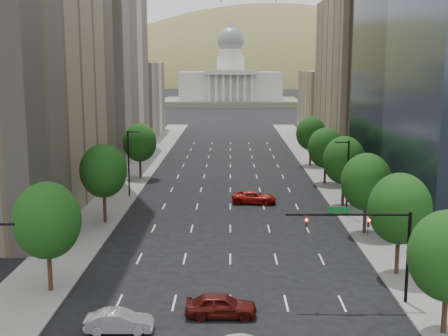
{
  "coord_description": "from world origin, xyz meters",
  "views": [
    {
      "loc": [
        0.0,
        -10.91,
        17.45
      ],
      "look_at": [
        -0.6,
        42.48,
        8.0
      ],
      "focal_mm": 46.73,
      "sensor_mm": 36.0,
      "label": 1
    }
  ],
  "objects_px": {
    "capitol": "(231,85)",
    "car_maroon": "(221,305)",
    "car_silver": "(119,321)",
    "traffic_signal": "(375,236)",
    "car_red_far": "(254,197)"
  },
  "relations": [
    {
      "from": "capitol",
      "to": "car_silver",
      "type": "relative_size",
      "value": 13.34
    },
    {
      "from": "car_silver",
      "to": "capitol",
      "type": "bearing_deg",
      "value": -4.13
    },
    {
      "from": "capitol",
      "to": "car_silver",
      "type": "distance_m",
      "value": 224.81
    },
    {
      "from": "car_maroon",
      "to": "car_silver",
      "type": "relative_size",
      "value": 1.12
    },
    {
      "from": "capitol",
      "to": "car_maroon",
      "type": "height_order",
      "value": "capitol"
    },
    {
      "from": "traffic_signal",
      "to": "capitol",
      "type": "relative_size",
      "value": 0.15
    },
    {
      "from": "traffic_signal",
      "to": "car_maroon",
      "type": "relative_size",
      "value": 1.82
    },
    {
      "from": "car_silver",
      "to": "traffic_signal",
      "type": "bearing_deg",
      "value": -77.1
    },
    {
      "from": "car_red_far",
      "to": "car_maroon",
      "type": "bearing_deg",
      "value": 179.51
    },
    {
      "from": "car_maroon",
      "to": "car_red_far",
      "type": "height_order",
      "value": "car_maroon"
    },
    {
      "from": "car_maroon",
      "to": "car_silver",
      "type": "height_order",
      "value": "car_maroon"
    },
    {
      "from": "capitol",
      "to": "car_maroon",
      "type": "relative_size",
      "value": 11.94
    },
    {
      "from": "traffic_signal",
      "to": "capitol",
      "type": "xyz_separation_m",
      "value": [
        -10.53,
        219.71,
        3.4
      ]
    },
    {
      "from": "car_silver",
      "to": "car_red_far",
      "type": "height_order",
      "value": "car_red_far"
    },
    {
      "from": "capitol",
      "to": "car_maroon",
      "type": "bearing_deg",
      "value": -90.17
    }
  ]
}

